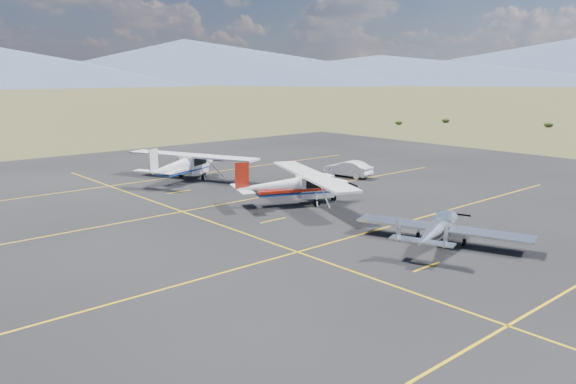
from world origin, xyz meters
name	(u,v)px	position (x,y,z in m)	size (l,w,h in m)	color
ground	(405,238)	(0.00, 0.00, 0.00)	(1600.00, 1600.00, 0.00)	#383D1C
apron	(315,214)	(0.00, 7.00, 0.00)	(72.00, 72.00, 0.02)	black
aircraft_low_wing	(439,228)	(0.22, -1.92, 0.95)	(6.68, 9.01, 1.98)	silver
aircraft_cessna	(295,185)	(0.86, 9.80, 1.35)	(8.56, 11.69, 3.04)	white
aircraft_plain	(184,164)	(-0.39, 22.10, 1.36)	(8.72, 11.79, 3.07)	white
sedan	(348,169)	(11.12, 14.47, 0.69)	(1.45, 4.16, 1.37)	white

